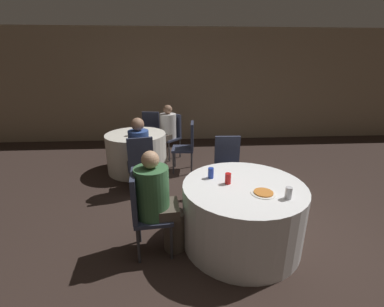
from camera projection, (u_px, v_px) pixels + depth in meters
ground_plane at (242, 237)px, 3.09m from camera, size 16.00×16.00×0.00m
wall_back at (204, 86)px, 6.63m from camera, size 16.00×0.06×2.80m
table_near at (242, 214)px, 2.92m from camera, size 1.35×1.35×0.73m
table_far at (137, 152)px, 4.91m from camera, size 1.12×1.12×0.73m
chair_near_west at (144, 207)px, 2.68m from camera, size 0.44×0.44×0.95m
chair_near_north at (228, 162)px, 3.88m from camera, size 0.42×0.42×0.95m
chair_far_northeast at (172, 132)px, 5.56m from camera, size 0.57×0.57×0.95m
chair_far_east at (188, 143)px, 4.82m from camera, size 0.44×0.43×0.95m
chair_far_south at (141, 160)px, 3.95m from camera, size 0.47×0.48×0.95m
chair_far_north at (150, 130)px, 5.76m from camera, size 0.47×0.47×0.95m
person_white_shirt at (166, 132)px, 5.43m from camera, size 0.47×0.48×1.16m
person_blue_shirt at (139, 154)px, 4.09m from camera, size 0.36×0.49×1.21m
person_green_jacket at (159, 202)px, 2.70m from camera, size 0.52×0.37×1.18m
pizza_plate_near at (263, 193)px, 2.61m from camera, size 0.26×0.26×0.02m
soda_can_red at (228, 179)px, 2.80m from camera, size 0.07×0.07×0.12m
soda_can_blue at (211, 173)px, 2.95m from camera, size 0.07×0.07×0.12m
soda_can_silver at (289, 193)px, 2.50m from camera, size 0.07×0.07×0.12m
bottle_far at (135, 129)px, 4.66m from camera, size 0.09×0.09×0.24m
cup_far at (141, 132)px, 4.75m from camera, size 0.08×0.08×0.09m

